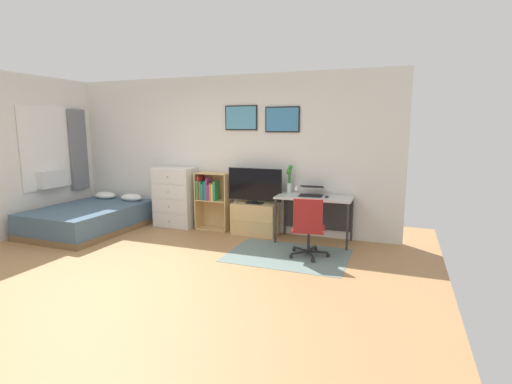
{
  "coord_description": "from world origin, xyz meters",
  "views": [
    {
      "loc": [
        2.97,
        -3.84,
        1.81
      ],
      "look_at": [
        0.95,
        1.5,
        0.85
      ],
      "focal_mm": 27.07,
      "sensor_mm": 36.0,
      "label": 1
    }
  ],
  "objects_px": {
    "bookshelf": "(211,196)",
    "dresser": "(175,197)",
    "desk": "(315,204)",
    "television": "(255,186)",
    "computer_mouse": "(327,197)",
    "wine_glass": "(296,188)",
    "bed": "(90,218)",
    "office_chair": "(308,226)",
    "bamboo_vase": "(289,178)",
    "tv_stand": "(255,219)",
    "laptop": "(311,191)"
  },
  "relations": [
    {
      "from": "bed",
      "to": "computer_mouse",
      "type": "xyz_separation_m",
      "value": [
        4.07,
        0.66,
        0.53
      ]
    },
    {
      "from": "dresser",
      "to": "bookshelf",
      "type": "height_order",
      "value": "dresser"
    },
    {
      "from": "television",
      "to": "bed",
      "type": "bearing_deg",
      "value": -164.62
    },
    {
      "from": "desk",
      "to": "bamboo_vase",
      "type": "height_order",
      "value": "bamboo_vase"
    },
    {
      "from": "office_chair",
      "to": "computer_mouse",
      "type": "distance_m",
      "value": 0.82
    },
    {
      "from": "laptop",
      "to": "bookshelf",
      "type": "bearing_deg",
      "value": 173.71
    },
    {
      "from": "tv_stand",
      "to": "computer_mouse",
      "type": "bearing_deg",
      "value": -6.33
    },
    {
      "from": "bookshelf",
      "to": "dresser",
      "type": "bearing_deg",
      "value": -174.98
    },
    {
      "from": "desk",
      "to": "wine_glass",
      "type": "bearing_deg",
      "value": -147.36
    },
    {
      "from": "bed",
      "to": "dresser",
      "type": "relative_size",
      "value": 1.86
    },
    {
      "from": "office_chair",
      "to": "laptop",
      "type": "relative_size",
      "value": 2.04
    },
    {
      "from": "bed",
      "to": "laptop",
      "type": "relative_size",
      "value": 4.8
    },
    {
      "from": "bookshelf",
      "to": "office_chair",
      "type": "relative_size",
      "value": 1.19
    },
    {
      "from": "tv_stand",
      "to": "wine_glass",
      "type": "distance_m",
      "value": 0.99
    },
    {
      "from": "dresser",
      "to": "desk",
      "type": "height_order",
      "value": "dresser"
    },
    {
      "from": "tv_stand",
      "to": "desk",
      "type": "xyz_separation_m",
      "value": [
        1.04,
        -0.02,
        0.33
      ]
    },
    {
      "from": "dresser",
      "to": "bamboo_vase",
      "type": "bearing_deg",
      "value": 3.08
    },
    {
      "from": "bookshelf",
      "to": "television",
      "type": "relative_size",
      "value": 1.08
    },
    {
      "from": "laptop",
      "to": "dresser",
      "type": "bearing_deg",
      "value": 175.59
    },
    {
      "from": "tv_stand",
      "to": "television",
      "type": "height_order",
      "value": "television"
    },
    {
      "from": "computer_mouse",
      "to": "tv_stand",
      "type": "bearing_deg",
      "value": 173.67
    },
    {
      "from": "desk",
      "to": "television",
      "type": "bearing_deg",
      "value": -179.64
    },
    {
      "from": "dresser",
      "to": "television",
      "type": "distance_m",
      "value": 1.6
    },
    {
      "from": "office_chair",
      "to": "desk",
      "type": "bearing_deg",
      "value": 88.2
    },
    {
      "from": "dresser",
      "to": "computer_mouse",
      "type": "relative_size",
      "value": 10.49
    },
    {
      "from": "desk",
      "to": "laptop",
      "type": "xyz_separation_m",
      "value": [
        -0.07,
        0.01,
        0.2
      ]
    },
    {
      "from": "wine_glass",
      "to": "television",
      "type": "bearing_deg",
      "value": 167.61
    },
    {
      "from": "laptop",
      "to": "wine_glass",
      "type": "bearing_deg",
      "value": -142.79
    },
    {
      "from": "computer_mouse",
      "to": "wine_glass",
      "type": "height_order",
      "value": "wine_glass"
    },
    {
      "from": "dresser",
      "to": "television",
      "type": "height_order",
      "value": "television"
    },
    {
      "from": "television",
      "to": "office_chair",
      "type": "relative_size",
      "value": 1.1
    },
    {
      "from": "bookshelf",
      "to": "office_chair",
      "type": "bearing_deg",
      "value": -25.16
    },
    {
      "from": "tv_stand",
      "to": "bamboo_vase",
      "type": "distance_m",
      "value": 0.92
    },
    {
      "from": "desk",
      "to": "bamboo_vase",
      "type": "xyz_separation_m",
      "value": [
        -0.47,
        0.12,
        0.38
      ]
    },
    {
      "from": "computer_mouse",
      "to": "bamboo_vase",
      "type": "distance_m",
      "value": 0.75
    },
    {
      "from": "television",
      "to": "wine_glass",
      "type": "relative_size",
      "value": 5.25
    },
    {
      "from": "bookshelf",
      "to": "office_chair",
      "type": "distance_m",
      "value": 2.21
    },
    {
      "from": "office_chair",
      "to": "tv_stand",
      "type": "bearing_deg",
      "value": 133.92
    },
    {
      "from": "television",
      "to": "bookshelf",
      "type": "bearing_deg",
      "value": 175.42
    },
    {
      "from": "bed",
      "to": "bamboo_vase",
      "type": "xyz_separation_m",
      "value": [
        3.4,
        0.9,
        0.76
      ]
    },
    {
      "from": "desk",
      "to": "computer_mouse",
      "type": "xyz_separation_m",
      "value": [
        0.2,
        -0.12,
        0.15
      ]
    },
    {
      "from": "bed",
      "to": "wine_glass",
      "type": "height_order",
      "value": "wine_glass"
    },
    {
      "from": "bed",
      "to": "desk",
      "type": "relative_size",
      "value": 1.72
    },
    {
      "from": "office_chair",
      "to": "laptop",
      "type": "distance_m",
      "value": 0.96
    },
    {
      "from": "television",
      "to": "desk",
      "type": "bearing_deg",
      "value": 0.36
    },
    {
      "from": "television",
      "to": "desk",
      "type": "distance_m",
      "value": 1.06
    },
    {
      "from": "tv_stand",
      "to": "television",
      "type": "bearing_deg",
      "value": -90.0
    },
    {
      "from": "office_chair",
      "to": "laptop",
      "type": "xyz_separation_m",
      "value": [
        -0.16,
        0.88,
        0.35
      ]
    },
    {
      "from": "bookshelf",
      "to": "desk",
      "type": "xyz_separation_m",
      "value": [
        1.9,
        -0.06,
        0.0
      ]
    },
    {
      "from": "bed",
      "to": "bamboo_vase",
      "type": "distance_m",
      "value": 3.6
    }
  ]
}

